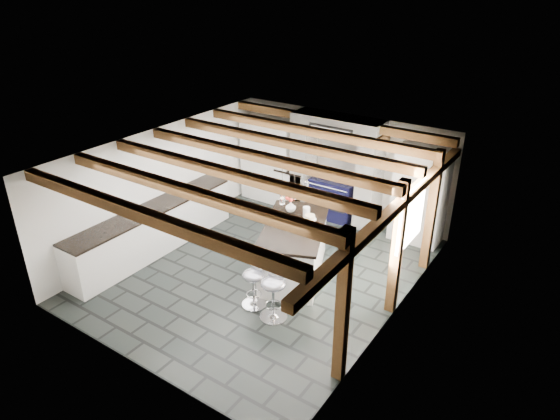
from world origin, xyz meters
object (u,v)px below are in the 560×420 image
Objects in this scene: kitchen_island at (294,249)px; bar_stool_far at (254,281)px; range_cooker at (334,198)px; bar_stool_near at (274,290)px.

kitchen_island reaches higher than bar_stool_far.
bar_stool_far is at bearing -82.02° from range_cooker.
bar_stool_near is (0.44, -1.29, 0.01)m from kitchen_island.
range_cooker is 2.49m from kitchen_island.
bar_stool_near is 0.46m from bar_stool_far.
range_cooker is 3.67m from bar_stool_far.
kitchen_island is 2.69× the size of bar_stool_near.
bar_stool_near is at bearing -94.06° from kitchen_island.
range_cooker is at bearing 78.77° from kitchen_island.
range_cooker is 3.84m from bar_stool_near.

